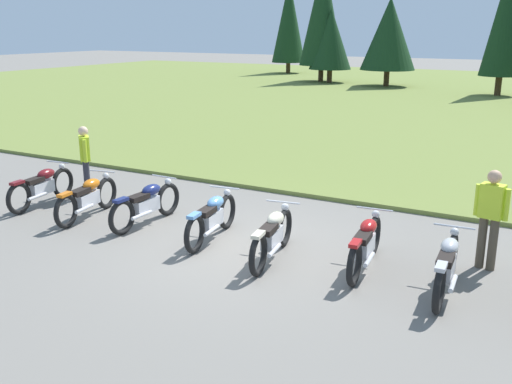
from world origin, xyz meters
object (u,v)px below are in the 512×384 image
motorcycle_maroon (42,186)px  motorcycle_sky_blue (212,217)px  motorcycle_orange (87,197)px  motorcycle_navy (146,203)px  rider_checking_bike (85,157)px  rider_near_row_end (490,214)px  motorcycle_red (366,244)px  motorcycle_cream (272,235)px  motorcycle_silver (447,265)px

motorcycle_maroon → motorcycle_sky_blue: 4.53m
motorcycle_orange → motorcycle_navy: (1.35, 0.25, 0.00)m
motorcycle_orange → rider_checking_bike: bearing=135.0°
motorcycle_maroon → rider_near_row_end: rider_near_row_end is taller
motorcycle_maroon → motorcycle_red: bearing=0.3°
rider_checking_bike → motorcycle_sky_blue: bearing=-13.6°
motorcycle_red → rider_near_row_end: size_ratio=1.26×
motorcycle_navy → rider_near_row_end: (6.32, 0.93, 0.51)m
motorcycle_cream → motorcycle_maroon: bearing=176.7°
motorcycle_orange → motorcycle_maroon: bearing=173.7°
motorcycle_silver → rider_checking_bike: (-8.43, 1.21, 0.51)m
motorcycle_maroon → rider_near_row_end: (9.21, 1.01, 0.51)m
motorcycle_sky_blue → motorcycle_silver: same height
motorcycle_orange → rider_near_row_end: 7.78m
motorcycle_cream → motorcycle_red: 1.56m
motorcycle_red → rider_checking_bike: rider_checking_bike is taller
motorcycle_cream → rider_checking_bike: bearing=166.7°
motorcycle_maroon → motorcycle_orange: 1.55m
motorcycle_orange → motorcycle_silver: 7.28m
motorcycle_orange → motorcycle_navy: same height
motorcycle_red → rider_checking_bike: size_ratio=1.26×
motorcycle_cream → motorcycle_silver: same height
motorcycle_silver → rider_checking_bike: 8.53m
rider_checking_bike → motorcycle_navy: bearing=-19.6°
motorcycle_orange → rider_checking_bike: (-1.14, 1.14, 0.51)m
motorcycle_maroon → motorcycle_orange: (1.54, -0.17, 0.00)m
motorcycle_orange → rider_near_row_end: bearing=8.7°
motorcycle_sky_blue → motorcycle_red: (2.94, 0.06, 0.00)m
motorcycle_cream → motorcycle_red: same height
motorcycle_red → rider_checking_bike: bearing=172.5°
motorcycle_navy → motorcycle_red: bearing=-0.6°
motorcycle_orange → rider_near_row_end: rider_near_row_end is taller
motorcycle_sky_blue → rider_near_row_end: rider_near_row_end is taller
motorcycle_cream → rider_checking_bike: size_ratio=1.25×
motorcycle_orange → motorcycle_silver: size_ratio=0.99×
motorcycle_orange → motorcycle_cream: 4.43m
motorcycle_maroon → motorcycle_navy: 2.89m
rider_near_row_end → motorcycle_cream: bearing=-157.4°
motorcycle_maroon → motorcycle_red: 7.47m
motorcycle_cream → rider_checking_bike: 5.74m
motorcycle_maroon → motorcycle_cream: same height
motorcycle_maroon → motorcycle_silver: size_ratio=1.00×
motorcycle_cream → motorcycle_silver: (2.86, 0.10, 0.00)m
motorcycle_maroon → motorcycle_orange: size_ratio=1.00×
motorcycle_navy → motorcycle_cream: bearing=-7.9°
motorcycle_red → motorcycle_orange: bearing=-178.0°
motorcycle_navy → rider_checking_bike: (-2.49, 0.89, 0.51)m
motorcycle_cream → motorcycle_silver: size_ratio=0.99×
motorcycle_red → rider_checking_bike: 7.16m
motorcycle_orange → motorcycle_silver: (7.28, -0.07, 0.00)m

